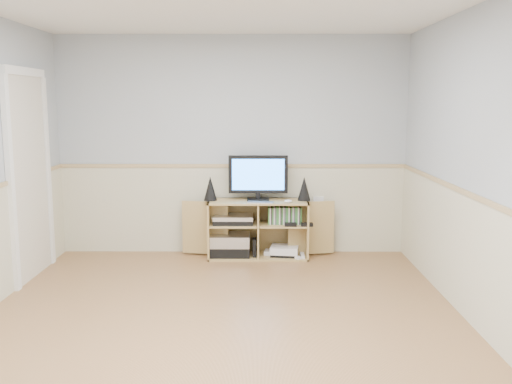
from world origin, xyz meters
TOP-DOWN VIEW (x-y plane):
  - room at (-0.06, 0.12)m, footprint 4.04×4.54m
  - media_cabinet at (0.30, 2.06)m, footprint 1.75×0.42m
  - monitor at (0.30, 2.06)m, footprint 0.67×0.18m
  - speaker_left at (-0.24, 2.03)m, footprint 0.15×0.15m
  - speaker_right at (0.81, 2.03)m, footprint 0.15×0.15m
  - keyboard at (0.32, 1.87)m, footprint 0.30×0.15m
  - mouse at (0.63, 1.87)m, footprint 0.11×0.10m
  - av_components at (-0.01, 2.01)m, footprint 0.52×0.33m
  - game_consoles at (0.59, 2.00)m, footprint 0.46×0.30m
  - game_cases at (0.60, 1.99)m, footprint 0.38×0.13m
  - wall_outlet at (1.00, 2.23)m, footprint 0.12×0.03m

SIDE VIEW (x-z plane):
  - game_consoles at x=0.59m, z-range 0.02..0.13m
  - av_components at x=-0.01m, z-range -0.01..0.45m
  - media_cabinet at x=0.30m, z-range 0.01..0.66m
  - game_cases at x=0.60m, z-range 0.39..0.58m
  - wall_outlet at x=1.00m, z-range 0.54..0.66m
  - keyboard at x=0.32m, z-range 0.65..0.66m
  - mouse at x=0.63m, z-range 0.65..0.69m
  - speaker_right at x=0.81m, z-range 0.65..0.92m
  - speaker_left at x=-0.24m, z-range 0.65..0.92m
  - monitor at x=0.30m, z-range 0.67..1.18m
  - room at x=-0.06m, z-range -0.05..2.49m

